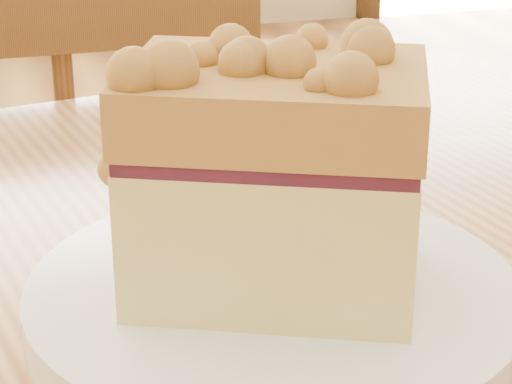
% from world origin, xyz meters
% --- Properties ---
extents(cafe_chair_main, '(0.38, 0.38, 0.84)m').
position_xyz_m(cafe_chair_main, '(0.16, 0.91, 0.42)').
color(cafe_chair_main, brown).
rests_on(cafe_chair_main, ground).
extents(plate, '(0.24, 0.24, 0.02)m').
position_xyz_m(plate, '(0.20, 0.33, 0.76)').
color(plate, white).
rests_on(plate, cafe_table_main).
extents(cake_slice, '(0.16, 0.14, 0.12)m').
position_xyz_m(cake_slice, '(0.20, 0.33, 0.83)').
color(cake_slice, '#F1E088').
rests_on(cake_slice, plate).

